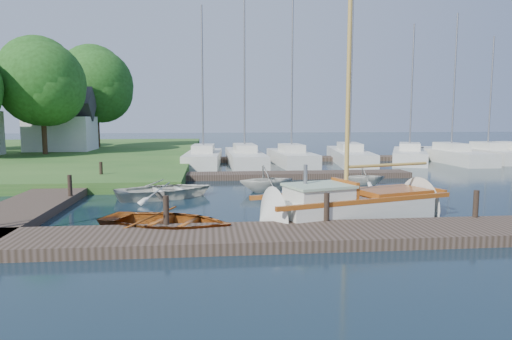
{
  "coord_description": "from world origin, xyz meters",
  "views": [
    {
      "loc": [
        -1.82,
        -17.48,
        3.23
      ],
      "look_at": [
        0.0,
        0.0,
        1.2
      ],
      "focal_mm": 32.0,
      "sensor_mm": 36.0,
      "label": 1
    }
  ],
  "objects": [
    {
      "name": "tender_a",
      "position": [
        -3.59,
        0.97,
        0.4
      ],
      "size": [
        4.61,
        3.93,
        0.81
      ],
      "primitive_type": "imported",
      "rotation": [
        0.0,
        0.0,
        1.91
      ],
      "color": "beige",
      "rests_on": "ground"
    },
    {
      "name": "mooring_post_1",
      "position": [
        -3.0,
        -5.0,
        0.7
      ],
      "size": [
        0.16,
        0.16,
        0.8
      ],
      "primitive_type": "cylinder",
      "color": "black",
      "rests_on": "near_dock"
    },
    {
      "name": "marina_boat_6",
      "position": [
        18.85,
        14.41,
        0.56
      ],
      "size": [
        2.36,
        7.62,
        9.07
      ],
      "rotation": [
        0.0,
        0.0,
        1.55
      ],
      "color": "beige",
      "rests_on": "ground"
    },
    {
      "name": "dinghy",
      "position": [
        -3.02,
        -4.7,
        0.4
      ],
      "size": [
        4.61,
        4.0,
        0.8
      ],
      "primitive_type": "imported",
      "rotation": [
        0.0,
        0.0,
        1.18
      ],
      "color": "#833A0D",
      "rests_on": "ground"
    },
    {
      "name": "left_dock",
      "position": [
        -8.0,
        2.0,
        0.15
      ],
      "size": [
        2.2,
        18.0,
        0.3
      ],
      "primitive_type": "cube",
      "color": "#33271D",
      "rests_on": "ground"
    },
    {
      "name": "house_c",
      "position": [
        -14.0,
        22.0,
        2.58
      ],
      "size": [
        5.25,
        4.0,
        5.28
      ],
      "color": "silver",
      "rests_on": "shore"
    },
    {
      "name": "marina_boat_3",
      "position": [
        8.28,
        14.43,
        0.57
      ],
      "size": [
        3.58,
        9.81,
        11.76
      ],
      "rotation": [
        0.0,
        0.0,
        1.42
      ],
      "color": "beige",
      "rests_on": "ground"
    },
    {
      "name": "marina_boat_0",
      "position": [
        -2.18,
        13.48,
        0.57
      ],
      "size": [
        2.68,
        7.71,
        10.54
      ],
      "rotation": [
        0.0,
        0.0,
        1.51
      ],
      "color": "beige",
      "rests_on": "ground"
    },
    {
      "name": "mooring_post_4",
      "position": [
        -7.0,
        0.0,
        0.7
      ],
      "size": [
        0.16,
        0.16,
        0.8
      ],
      "primitive_type": "cylinder",
      "color": "black",
      "rests_on": "left_dock"
    },
    {
      "name": "marina_boat_5",
      "position": [
        15.66,
        13.81,
        0.57
      ],
      "size": [
        2.2,
        8.38,
        10.5
      ],
      "rotation": [
        0.0,
        0.0,
        1.57
      ],
      "color": "beige",
      "rests_on": "ground"
    },
    {
      "name": "marina_boat_2",
      "position": [
        3.84,
        13.36,
        0.59
      ],
      "size": [
        2.53,
        7.27,
        12.54
      ],
      "rotation": [
        0.0,
        0.0,
        1.62
      ],
      "color": "beige",
      "rests_on": "ground"
    },
    {
      "name": "marina_boat_1",
      "position": [
        0.65,
        13.79,
        0.57
      ],
      "size": [
        2.33,
        9.44,
        11.39
      ],
      "rotation": [
        0.0,
        0.0,
        1.58
      ],
      "color": "beige",
      "rests_on": "ground"
    },
    {
      "name": "far_dock",
      "position": [
        2.0,
        6.5,
        0.15
      ],
      "size": [
        14.0,
        1.6,
        0.3
      ],
      "primitive_type": "cube",
      "color": "#33271D",
      "rests_on": "ground"
    },
    {
      "name": "near_dock",
      "position": [
        0.0,
        -6.0,
        0.15
      ],
      "size": [
        18.0,
        2.2,
        0.3
      ],
      "primitive_type": "cube",
      "color": "#33271D",
      "rests_on": "ground"
    },
    {
      "name": "ground",
      "position": [
        0.0,
        0.0,
        0.0
      ],
      "size": [
        160.0,
        160.0,
        0.0
      ],
      "primitive_type": "plane",
      "color": "black",
      "rests_on": "ground"
    },
    {
      "name": "sailboat",
      "position": [
        2.83,
        -3.53,
        0.34
      ],
      "size": [
        7.41,
        3.96,
        9.83
      ],
      "rotation": [
        0.0,
        0.0,
        0.3
      ],
      "color": "beige",
      "rests_on": "ground"
    },
    {
      "name": "mooring_post_5",
      "position": [
        -7.0,
        5.0,
        0.7
      ],
      "size": [
        0.16,
        0.16,
        0.8
      ],
      "primitive_type": "cylinder",
      "color": "black",
      "rests_on": "left_dock"
    },
    {
      "name": "mooring_post_2",
      "position": [
        1.5,
        -5.0,
        0.7
      ],
      "size": [
        0.16,
        0.16,
        0.8
      ],
      "primitive_type": "cylinder",
      "color": "black",
      "rests_on": "near_dock"
    },
    {
      "name": "pontoon",
      "position": [
        10.0,
        16.0,
        0.15
      ],
      "size": [
        30.0,
        1.6,
        0.3
      ],
      "primitive_type": "cube",
      "color": "#33271D",
      "rests_on": "ground"
    },
    {
      "name": "tree_3",
      "position": [
        -14.0,
        18.05,
        5.81
      ],
      "size": [
        6.41,
        6.38,
        8.74
      ],
      "color": "#332114",
      "rests_on": "shore"
    },
    {
      "name": "tree_7",
      "position": [
        -12.0,
        26.05,
        6.2
      ],
      "size": [
        6.83,
        6.83,
        9.38
      ],
      "color": "#332114",
      "rests_on": "shore"
    },
    {
      "name": "tender_b",
      "position": [
        0.68,
        2.0,
        0.64
      ],
      "size": [
        2.81,
        2.55,
        1.27
      ],
      "primitive_type": "imported",
      "rotation": [
        0.0,
        0.0,
        1.79
      ],
      "color": "beige",
      "rests_on": "ground"
    },
    {
      "name": "marina_boat_4",
      "position": [
        12.63,
        14.09,
        0.56
      ],
      "size": [
        5.13,
        8.0,
        9.77
      ],
      "rotation": [
        0.0,
        0.0,
        1.16
      ],
      "color": "beige",
      "rests_on": "ground"
    },
    {
      "name": "tender_d",
      "position": [
        5.63,
        3.58,
        0.51
      ],
      "size": [
        2.08,
        1.84,
        1.02
      ],
      "primitive_type": "imported",
      "rotation": [
        0.0,
        0.0,
        1.48
      ],
      "color": "beige",
      "rests_on": "ground"
    },
    {
      "name": "mooring_post_3",
      "position": [
        6.0,
        -5.0,
        0.7
      ],
      "size": [
        0.16,
        0.16,
        0.8
      ],
      "primitive_type": "cylinder",
      "color": "black",
      "rests_on": "near_dock"
    }
  ]
}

